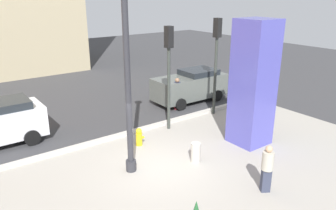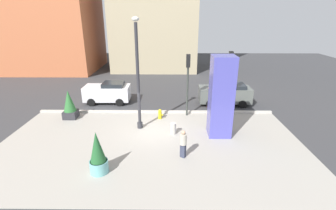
{
  "view_description": "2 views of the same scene",
  "coord_description": "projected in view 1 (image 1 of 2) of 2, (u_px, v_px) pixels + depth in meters",
  "views": [
    {
      "loc": [
        -5.87,
        -8.51,
        5.92
      ],
      "look_at": [
        0.47,
        0.07,
        2.24
      ],
      "focal_mm": 35.14,
      "sensor_mm": 36.0,
      "label": 1
    },
    {
      "loc": [
        1.15,
        -14.59,
        7.23
      ],
      "look_at": [
        1.0,
        -0.24,
        1.89
      ],
      "focal_mm": 26.24,
      "sensor_mm": 36.0,
      "label": 2
    }
  ],
  "objects": [
    {
      "name": "ground_plane",
      "position": [
        108.0,
        131.0,
        14.74
      ],
      "size": [
        60.0,
        60.0,
        0.0
      ],
      "primitive_type": "plane",
      "color": "#38383A"
    },
    {
      "name": "art_pillar_blue",
      "position": [
        253.0,
        84.0,
        12.89
      ],
      "size": [
        1.36,
        1.36,
        5.01
      ],
      "primitive_type": "cube",
      "color": "#4C4CAD",
      "rests_on": "ground_plane"
    },
    {
      "name": "concrete_bollard",
      "position": [
        196.0,
        152.0,
        11.99
      ],
      "size": [
        0.36,
        0.36,
        0.75
      ],
      "primitive_type": "cylinder",
      "color": "#B2ADA3",
      "rests_on": "ground_plane"
    },
    {
      "name": "lamp_post",
      "position": [
        127.0,
        74.0,
        10.37
      ],
      "size": [
        0.44,
        0.44,
        7.1
      ],
      "color": "#2D2D33",
      "rests_on": "ground_plane"
    },
    {
      "name": "curb_strip",
      "position": [
        117.0,
        136.0,
        14.04
      ],
      "size": [
        18.0,
        0.24,
        0.16
      ],
      "primitive_type": "cube",
      "color": "#B7B2A8",
      "rests_on": "ground_plane"
    },
    {
      "name": "traffic_light_far_side",
      "position": [
        216.0,
        51.0,
        15.86
      ],
      "size": [
        0.28,
        0.42,
        4.78
      ],
      "color": "#333833",
      "rests_on": "ground_plane"
    },
    {
      "name": "pedestrian_crossing",
      "position": [
        267.0,
        167.0,
        10.02
      ],
      "size": [
        0.5,
        0.5,
        1.58
      ],
      "color": "#33384C",
      "rests_on": "ground_plane"
    },
    {
      "name": "plaza_pavement",
      "position": [
        195.0,
        194.0,
        10.18
      ],
      "size": [
        18.0,
        10.0,
        0.02
      ],
      "primitive_type": "cube",
      "color": "#9E998E",
      "rests_on": "ground_plane"
    },
    {
      "name": "car_intersection",
      "position": [
        190.0,
        86.0,
        18.53
      ],
      "size": [
        4.3,
        2.02,
        1.78
      ],
      "color": "#565B56",
      "rests_on": "ground_plane"
    },
    {
      "name": "fire_hydrant",
      "position": [
        139.0,
        137.0,
        13.28
      ],
      "size": [
        0.36,
        0.26,
        0.75
      ],
      "color": "gold",
      "rests_on": "ground_plane"
    },
    {
      "name": "traffic_light_corner",
      "position": [
        169.0,
        62.0,
        14.04
      ],
      "size": [
        0.28,
        0.42,
        4.6
      ],
      "color": "#333833",
      "rests_on": "ground_plane"
    },
    {
      "name": "pedestrian_by_curb",
      "position": [
        177.0,
        92.0,
        17.21
      ],
      "size": [
        0.45,
        0.45,
        1.71
      ],
      "color": "maroon",
      "rests_on": "ground_plane"
    }
  ]
}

